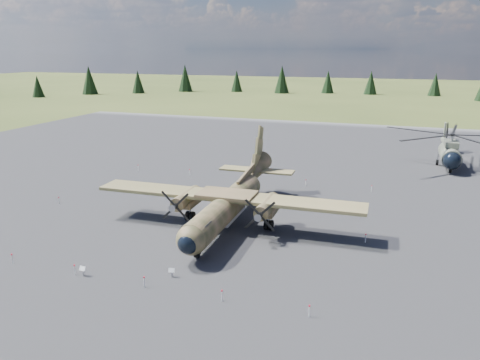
% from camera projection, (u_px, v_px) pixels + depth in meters
% --- Properties ---
extents(ground, '(500.00, 500.00, 0.00)m').
position_uv_depth(ground, '(196.00, 221.00, 46.74)').
color(ground, brown).
rests_on(ground, ground).
extents(apron, '(120.00, 120.00, 0.04)m').
position_uv_depth(apron, '(230.00, 193.00, 55.86)').
color(apron, '#5A5A5F').
rests_on(apron, ground).
extents(transport_plane, '(26.18, 23.82, 8.65)m').
position_uv_depth(transport_plane, '(230.00, 199.00, 45.56)').
color(transport_plane, '#3A3D21').
rests_on(transport_plane, ground).
extents(helicopter_near, '(19.97, 23.56, 5.07)m').
position_uv_depth(helicopter_near, '(451.00, 143.00, 66.92)').
color(helicopter_near, slate).
rests_on(helicopter_near, ground).
extents(info_placard_left, '(0.51, 0.22, 0.79)m').
position_uv_depth(info_placard_left, '(83.00, 269.00, 35.41)').
color(info_placard_left, gray).
rests_on(info_placard_left, ground).
extents(info_placard_right, '(0.50, 0.29, 0.73)m').
position_uv_depth(info_placard_right, '(172.00, 271.00, 35.22)').
color(info_placard_right, gray).
rests_on(info_placard_right, ground).
extents(barrier_fence, '(33.12, 29.62, 0.85)m').
position_uv_depth(barrier_fence, '(191.00, 216.00, 46.68)').
color(barrier_fence, white).
rests_on(barrier_fence, ground).
extents(treeline, '(312.81, 307.66, 10.99)m').
position_uv_depth(treeline, '(143.00, 181.00, 43.39)').
color(treeline, black).
rests_on(treeline, ground).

